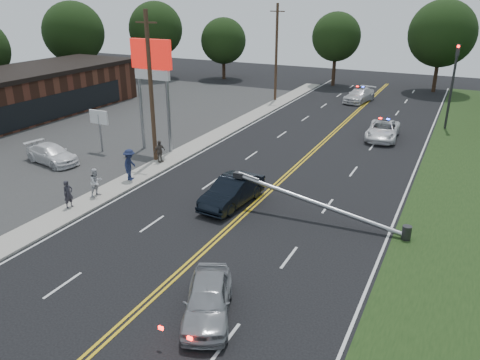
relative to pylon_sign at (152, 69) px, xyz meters
The scene contains 24 objects.
ground 18.50m from the pylon_sign, 53.13° to the right, with size 120.00×120.00×0.00m, color black.
parking_lot 11.92m from the pylon_sign, 157.17° to the right, with size 25.00×60.00×0.01m, color #2D2D2D.
sidewalk 7.46m from the pylon_sign, 62.30° to the right, with size 1.80×70.00×0.12m, color #A19C92.
centerline_yellow 12.73m from the pylon_sign, 20.85° to the right, with size 0.36×80.00×0.00m, color gold.
pylon_sign is the anchor object (origin of this frame).
small_sign 5.45m from the pylon_sign, 150.26° to the right, with size 1.60×0.14×3.10m.
traffic_signal 24.75m from the pylon_sign, 40.39° to the left, with size 0.28×0.41×7.05m.
fallen_streetlight 16.66m from the pylon_sign, 22.22° to the right, with size 9.36×0.44×1.91m.
utility_pole_mid 2.55m from the pylon_sign, 56.98° to the right, with size 1.60×0.28×10.00m.
utility_pole_far 20.06m from the pylon_sign, 86.28° to the left, with size 1.60×0.28×10.00m.
tree_3 31.24m from the pylon_sign, 143.96° to the left, with size 7.50×7.50×10.13m.
tree_4 32.95m from the pylon_sign, 125.18° to the left, with size 7.14×7.14×10.03m.
tree_5 31.69m from the pylon_sign, 108.98° to the left, with size 5.99×5.99×8.03m.
tree_6 32.04m from the pylon_sign, 82.02° to the left, with size 5.92×5.92×8.92m.
tree_7 36.80m from the pylon_sign, 63.66° to the left, with size 7.51×7.51×10.40m.
crashed_sedan 12.33m from the pylon_sign, 33.00° to the right, with size 1.64×4.71×1.55m, color black.
waiting_sedan 20.58m from the pylon_sign, 49.26° to the right, with size 1.64×4.08×1.39m, color #999BA1.
parked_car 9.06m from the pylon_sign, 131.60° to the right, with size 1.79×4.40×1.28m, color white.
emergency_a 18.64m from the pylon_sign, 35.93° to the left, with size 2.32×5.02×1.40m, color white.
emergency_b 25.92m from the pylon_sign, 67.68° to the left, with size 2.02×4.98×1.45m, color silver.
bystander_a 11.84m from the pylon_sign, 80.43° to the right, with size 0.56×0.37×1.53m, color #26252D.
bystander_b 10.24m from the pylon_sign, 76.71° to the right, with size 0.81×0.63×1.66m, color silver.
bystander_c 7.91m from the pylon_sign, 69.50° to the right, with size 1.28×0.73×1.98m, color #1B2343.
bystander_d 5.92m from the pylon_sign, 50.83° to the right, with size 0.90×0.38×1.54m, color #544A43.
Camera 1 is at (9.66, -13.07, 10.88)m, focal length 35.00 mm.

